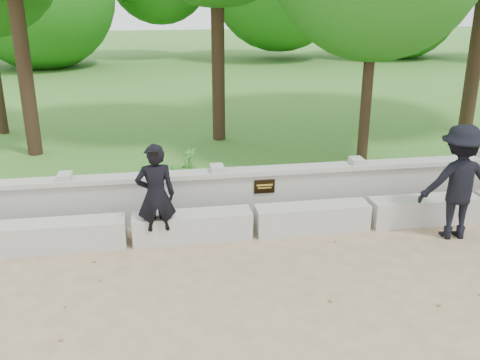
% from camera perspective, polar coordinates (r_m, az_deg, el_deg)
% --- Properties ---
extents(ground, '(80.00, 80.00, 0.00)m').
position_cam_1_polar(ground, '(7.25, 4.31, -12.17)').
color(ground, tan).
rests_on(ground, ground).
extents(lawn, '(40.00, 22.00, 0.25)m').
position_cam_1_polar(lawn, '(20.36, -5.08, 9.14)').
color(lawn, '#2A601C').
rests_on(lawn, ground).
extents(concrete_bench, '(11.90, 0.45, 0.45)m').
position_cam_1_polar(concrete_bench, '(8.79, 1.43, -4.48)').
color(concrete_bench, '#ADAAA3').
rests_on(concrete_bench, ground).
extents(parapet_wall, '(12.50, 0.35, 0.90)m').
position_cam_1_polar(parapet_wall, '(9.33, 0.63, -1.41)').
color(parapet_wall, '#A2A099').
rests_on(parapet_wall, ground).
extents(man_main, '(0.64, 0.57, 1.66)m').
position_cam_1_polar(man_main, '(8.30, -8.97, -1.68)').
color(man_main, black).
rests_on(man_main, ground).
extents(visitor_mid, '(1.26, 0.79, 1.87)m').
position_cam_1_polar(visitor_mid, '(9.15, 22.27, -0.22)').
color(visitor_mid, black).
rests_on(visitor_mid, ground).
extents(shrub_b, '(0.37, 0.37, 0.53)m').
position_cam_1_polar(shrub_b, '(9.97, -6.79, 0.18)').
color(shrub_b, '#42882E').
rests_on(shrub_b, lawn).
extents(shrub_d, '(0.43, 0.45, 0.64)m').
position_cam_1_polar(shrub_d, '(10.58, -5.48, 1.70)').
color(shrub_d, '#42882E').
rests_on(shrub_d, lawn).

